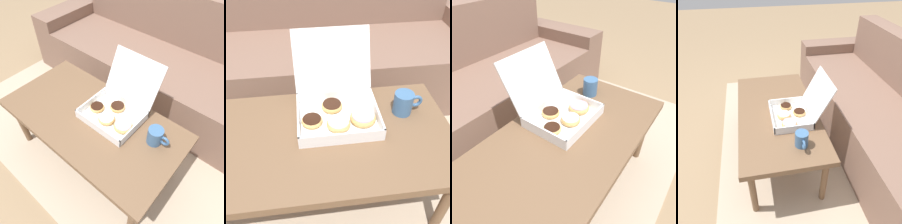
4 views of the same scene
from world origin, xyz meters
The scene contains 6 objects.
ground_plane centered at (0.00, 0.00, 0.00)m, with size 12.00×12.00×0.00m, color #937756.
area_rug centered at (0.00, 0.30, 0.01)m, with size 2.66×1.89×0.01m, color tan.
couch centered at (0.00, 0.80, 0.30)m, with size 2.54×0.80×0.86m.
coffee_table centered at (0.00, -0.14, 0.41)m, with size 1.15×0.60×0.46m.
pastry_box centered at (0.10, -0.02, 0.51)m, with size 0.35×0.41×0.31m.
coffee_mug centered at (0.39, -0.04, 0.51)m, with size 0.13×0.09×0.10m.
Camera 1 is at (0.66, -0.72, 1.48)m, focal length 35.00 mm.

